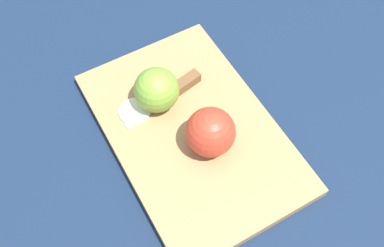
# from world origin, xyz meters

# --- Properties ---
(ground_plane) EXTENTS (4.00, 4.00, 0.00)m
(ground_plane) POSITION_xyz_m (0.00, 0.00, 0.00)
(ground_plane) COLOR #14233D
(cutting_board) EXTENTS (0.47, 0.34, 0.02)m
(cutting_board) POSITION_xyz_m (0.00, 0.00, 0.01)
(cutting_board) COLOR #A37A4C
(cutting_board) RESTS_ON ground_plane
(apple_half_left) EXTENTS (0.09, 0.09, 0.09)m
(apple_half_left) POSITION_xyz_m (-0.04, -0.01, 0.06)
(apple_half_left) COLOR red
(apple_half_left) RESTS_ON cutting_board
(apple_half_right) EXTENTS (0.08, 0.08, 0.08)m
(apple_half_right) POSITION_xyz_m (0.08, 0.01, 0.06)
(apple_half_right) COLOR olive
(apple_half_right) RESTS_ON cutting_board
(knife) EXTENTS (0.02, 0.17, 0.02)m
(knife) POSITION_xyz_m (0.08, -0.03, 0.03)
(knife) COLOR silver
(knife) RESTS_ON cutting_board
(apple_slice) EXTENTS (0.06, 0.06, 0.00)m
(apple_slice) POSITION_xyz_m (0.09, 0.06, 0.02)
(apple_slice) COLOR beige
(apple_slice) RESTS_ON cutting_board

